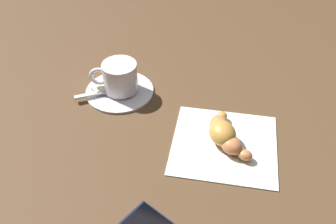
% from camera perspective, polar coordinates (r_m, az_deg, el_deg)
% --- Properties ---
extents(ground_plane, '(1.80, 1.80, 0.00)m').
position_cam_1_polar(ground_plane, '(0.70, -0.58, -0.86)').
color(ground_plane, brown).
extents(saucer, '(0.13, 0.13, 0.01)m').
position_cam_1_polar(saucer, '(0.76, -7.20, 3.22)').
color(saucer, white).
rests_on(saucer, ground).
extents(espresso_cup, '(0.09, 0.07, 0.06)m').
position_cam_1_polar(espresso_cup, '(0.74, -7.27, 5.27)').
color(espresso_cup, white).
rests_on(espresso_cup, saucer).
extents(teaspoon, '(0.10, 0.09, 0.01)m').
position_cam_1_polar(teaspoon, '(0.75, -7.82, 3.30)').
color(teaspoon, silver).
rests_on(teaspoon, saucer).
extents(sugar_packet, '(0.04, 0.07, 0.01)m').
position_cam_1_polar(sugar_packet, '(0.77, -8.86, 4.23)').
color(sugar_packet, beige).
rests_on(sugar_packet, saucer).
extents(napkin, '(0.21, 0.21, 0.00)m').
position_cam_1_polar(napkin, '(0.66, 8.37, -4.73)').
color(napkin, white).
rests_on(napkin, ground).
extents(croissant, '(0.10, 0.10, 0.04)m').
position_cam_1_polar(croissant, '(0.65, 8.39, -3.23)').
color(croissant, '#D18A44').
rests_on(croissant, napkin).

